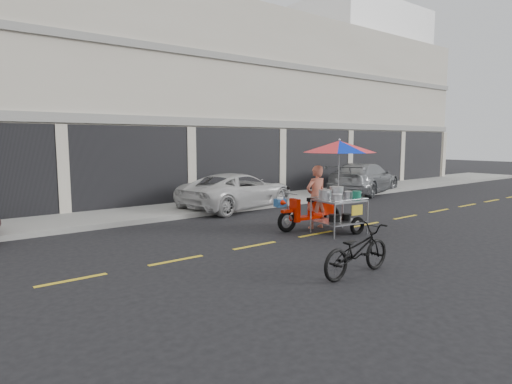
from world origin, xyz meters
TOP-DOWN VIEW (x-y plane):
  - ground at (0.00, 0.00)m, footprint 90.00×90.00m
  - sidewalk at (0.00, 5.50)m, footprint 45.00×3.00m
  - shophouse_block at (2.82, 10.59)m, footprint 36.00×8.11m
  - centerline at (0.00, 0.00)m, footprint 42.00×0.10m
  - white_pickup at (0.87, 4.70)m, footprint 4.86×2.97m
  - silver_pickup at (7.90, 4.70)m, footprint 5.22×3.35m
  - near_bicycle at (-1.88, -2.83)m, footprint 1.74×0.65m
  - food_vendor_rig at (0.56, 0.06)m, footprint 2.44×2.14m

SIDE VIEW (x-z plane):
  - ground at x=0.00m, z-range 0.00..0.00m
  - centerline at x=0.00m, z-range 0.00..0.01m
  - sidewalk at x=0.00m, z-range 0.00..0.15m
  - near_bicycle at x=-1.88m, z-range 0.00..0.91m
  - white_pickup at x=0.87m, z-range 0.00..1.26m
  - silver_pickup at x=7.90m, z-range 0.00..1.41m
  - food_vendor_rig at x=0.56m, z-range 0.31..2.78m
  - shophouse_block at x=2.82m, z-range -0.96..9.44m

